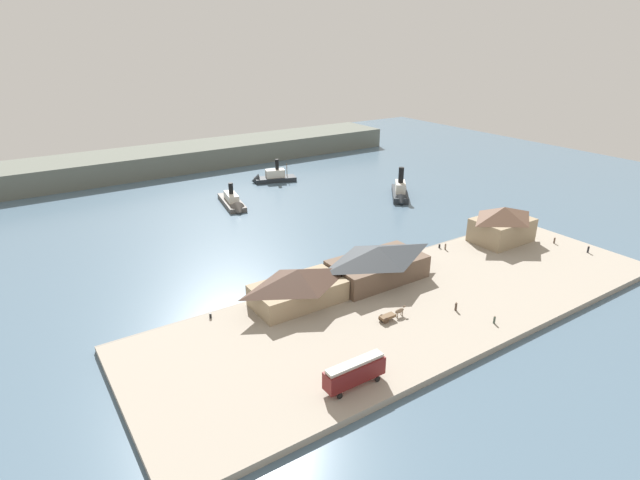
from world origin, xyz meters
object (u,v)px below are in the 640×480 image
ferry_shed_customs_shed (502,224)px  street_tram (355,372)px  pedestrian_walking_west (494,320)px  pedestrian_near_east_shed (588,249)px  mooring_post_center_west (210,316)px  ferry_shed_east_terminal (378,263)px  pedestrian_walking_east (554,240)px  ferry_approaching_west (271,178)px  mooring_post_east (439,246)px  pedestrian_at_waters_edge (445,247)px  ferry_shed_central_terminal (298,286)px  pedestrian_near_west_shed (456,307)px  ferry_near_quay (400,193)px  horse_cart (392,314)px  ferry_mid_harbor (233,203)px

ferry_shed_customs_shed → street_tram: size_ratio=1.47×
street_tram → pedestrian_walking_west: size_ratio=6.34×
pedestrian_near_east_shed → mooring_post_center_west: 87.90m
ferry_shed_east_terminal → pedestrian_walking_east: (48.73, -8.94, -3.00)m
ferry_shed_customs_shed → pedestrian_near_east_shed: (11.19, -16.09, -3.68)m
ferry_shed_east_terminal → mooring_post_center_west: bearing=172.7°
mooring_post_center_west → pedestrian_walking_east: bearing=-9.1°
ferry_shed_customs_shed → ferry_approaching_west: ferry_shed_customs_shed is taller
pedestrian_near_east_shed → mooring_post_east: bearing=141.9°
mooring_post_center_west → ferry_shed_customs_shed: bearing=-3.9°
ferry_shed_customs_shed → pedestrian_at_waters_edge: bearing=166.6°
ferry_shed_central_terminal → pedestrian_near_west_shed: 29.70m
ferry_shed_east_terminal → pedestrian_near_west_shed: 18.78m
pedestrian_near_east_shed → ferry_near_quay: ferry_near_quay is taller
mooring_post_center_west → street_tram: bearing=-70.8°
ferry_approaching_west → ferry_near_quay: ferry_near_quay is taller
ferry_near_quay → pedestrian_at_waters_edge: bearing=-117.9°
pedestrian_near_east_shed → pedestrian_walking_east: (-1.47, 7.74, -0.07)m
pedestrian_at_waters_edge → ferry_near_quay: bearing=62.1°
ferry_shed_east_terminal → pedestrian_near_west_shed: bearing=-77.5°
ferry_shed_central_terminal → ferry_approaching_west: ferry_shed_central_terminal is taller
ferry_shed_customs_shed → ferry_near_quay: bearing=83.1°
street_tram → horse_cart: (16.90, 11.14, -1.53)m
horse_cart → pedestrian_near_west_shed: horse_cart is taller
ferry_shed_customs_shed → pedestrian_walking_west: (-32.75, -24.44, -3.78)m
pedestrian_walking_east → ferry_near_quay: ferry_near_quay is taller
street_tram → pedestrian_near_east_shed: size_ratio=5.57×
ferry_shed_customs_shed → mooring_post_east: bearing=162.1°
ferry_shed_central_terminal → ferry_shed_customs_shed: size_ratio=1.23×
ferry_shed_east_terminal → ferry_approaching_west: 84.52m
pedestrian_near_east_shed → ferry_approaching_west: (-31.28, 98.98, -0.54)m
pedestrian_near_east_shed → mooring_post_east: (-27.09, 21.23, -0.35)m
ferry_shed_east_terminal → mooring_post_center_west: 35.56m
ferry_shed_east_terminal → pedestrian_near_east_shed: (50.20, -16.68, -2.94)m
ferry_shed_customs_shed → ferry_mid_harbor: 77.33m
ferry_shed_customs_shed → pedestrian_near_east_shed: ferry_shed_customs_shed is taller
ferry_approaching_west → pedestrian_walking_west: bearing=-96.7°
street_tram → ferry_mid_harbor: bearing=76.7°
ferry_shed_east_terminal → ferry_near_quay: bearing=43.6°
street_tram → horse_cart: bearing=33.4°
pedestrian_at_waters_edge → pedestrian_near_west_shed: pedestrian_near_west_shed is taller
ferry_shed_customs_shed → mooring_post_center_west: bearing=176.1°
pedestrian_walking_east → ferry_approaching_west: 95.99m
mooring_post_center_west → ferry_near_quay: (79.26, 37.53, 0.23)m
ferry_shed_customs_shed → pedestrian_near_west_shed: size_ratio=8.27×
pedestrian_near_east_shed → horse_cart: bearing=177.2°
ferry_shed_east_terminal → pedestrian_at_waters_edge: size_ratio=12.80×
pedestrian_walking_east → ferry_mid_harbor: ferry_mid_harbor is taller
ferry_shed_central_terminal → ferry_near_quay: size_ratio=1.06×
ferry_shed_central_terminal → ferry_shed_customs_shed: 57.94m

